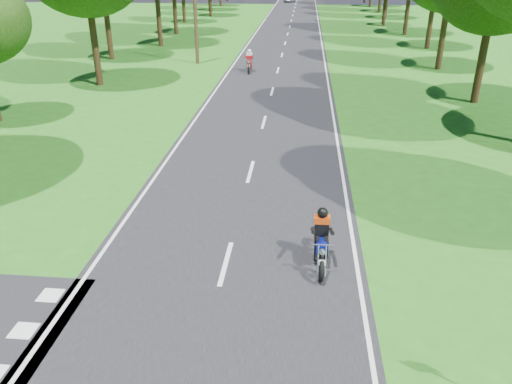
# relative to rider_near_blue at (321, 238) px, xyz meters

# --- Properties ---
(ground) EXTENTS (160.00, 160.00, 0.00)m
(ground) POSITION_rel_rider_near_blue_xyz_m (-2.38, -2.22, -0.76)
(ground) COLOR #255D15
(ground) RESTS_ON ground
(main_road) EXTENTS (7.00, 140.00, 0.02)m
(main_road) POSITION_rel_rider_near_blue_xyz_m (-2.38, 47.78, -0.75)
(main_road) COLOR black
(main_road) RESTS_ON ground
(road_markings) EXTENTS (7.40, 140.00, 0.01)m
(road_markings) POSITION_rel_rider_near_blue_xyz_m (-2.51, 45.90, -0.74)
(road_markings) COLOR silver
(road_markings) RESTS_ON main_road
(telegraph_pole) EXTENTS (1.20, 0.26, 8.00)m
(telegraph_pole) POSITION_rel_rider_near_blue_xyz_m (-8.38, 25.78, 3.31)
(telegraph_pole) COLOR #382616
(telegraph_pole) RESTS_ON ground
(rider_near_blue) EXTENTS (0.60, 1.78, 1.48)m
(rider_near_blue) POSITION_rel_rider_near_blue_xyz_m (0.00, 0.00, 0.00)
(rider_near_blue) COLOR navy
(rider_near_blue) RESTS_ON main_road
(rider_far_red) EXTENTS (0.67, 1.80, 1.48)m
(rider_far_red) POSITION_rel_rider_near_blue_xyz_m (-4.28, 23.07, -0.00)
(rider_far_red) COLOR #B11E0D
(rider_far_red) RESTS_ON main_road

